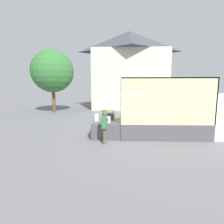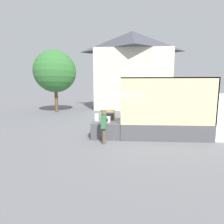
# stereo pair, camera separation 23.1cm
# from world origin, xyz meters

# --- Properties ---
(ground_plane) EXTENTS (160.00, 160.00, 0.00)m
(ground_plane) POSITION_xyz_m (0.00, 0.00, 0.00)
(ground_plane) COLOR slate
(box_truck) EXTENTS (6.85, 2.13, 3.32)m
(box_truck) POSITION_xyz_m (4.02, 0.00, 1.02)
(box_truck) COLOR white
(box_truck) RESTS_ON ground
(tailgate_deck) EXTENTS (1.60, 2.02, 0.88)m
(tailgate_deck) POSITION_xyz_m (-0.80, 0.00, 0.44)
(tailgate_deck) COLOR #4C4C51
(tailgate_deck) RESTS_ON ground
(microwave) EXTENTS (0.46, 0.37, 0.30)m
(microwave) POSITION_xyz_m (-0.81, -0.36, 1.03)
(microwave) COLOR white
(microwave) RESTS_ON tailgate_deck
(portable_generator) EXTENTS (0.68, 0.55, 0.56)m
(portable_generator) POSITION_xyz_m (-0.69, 0.33, 1.09)
(portable_generator) COLOR black
(portable_generator) RESTS_ON tailgate_deck
(orange_bucket) EXTENTS (0.28, 0.28, 0.41)m
(orange_bucket) POSITION_xyz_m (-1.42, -0.03, 1.08)
(orange_bucket) COLOR silver
(orange_bucket) RESTS_ON tailgate_deck
(worker_person) EXTENTS (0.31, 0.44, 1.71)m
(worker_person) POSITION_xyz_m (-0.82, -1.58, 1.05)
(worker_person) COLOR brown
(worker_person) RESTS_ON ground
(house_backdrop) EXTENTS (9.90, 6.38, 10.10)m
(house_backdrop) POSITION_xyz_m (1.32, 14.07, 5.15)
(house_backdrop) COLOR beige
(house_backdrop) RESTS_ON ground
(street_tree) EXTENTS (4.62, 4.62, 6.89)m
(street_tree) POSITION_xyz_m (-7.42, 9.47, 4.57)
(street_tree) COLOR brown
(street_tree) RESTS_ON ground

